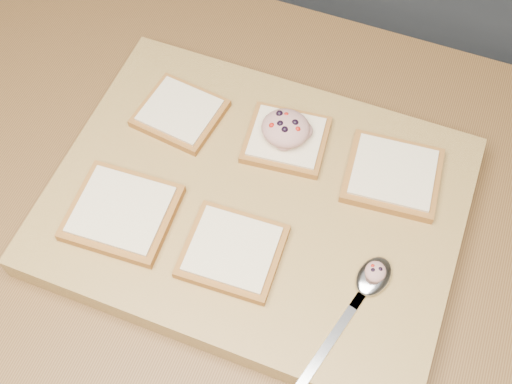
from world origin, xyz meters
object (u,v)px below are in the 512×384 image
cutting_board (256,205)px  bread_far_center (286,139)px  tuna_salad_dollop (286,128)px  spoon (368,285)px

cutting_board → bread_far_center: (0.01, 0.10, 0.03)m
cutting_board → bread_far_center: bread_far_center is taller
cutting_board → bread_far_center: 0.10m
tuna_salad_dollop → spoon: bearing=-45.0°
cutting_board → spoon: (0.17, -0.07, 0.03)m
bread_far_center → spoon: size_ratio=0.62×
bread_far_center → tuna_salad_dollop: 0.02m
bread_far_center → spoon: bread_far_center is taller
cutting_board → spoon: size_ratio=2.76×
tuna_salad_dollop → spoon: size_ratio=0.34×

